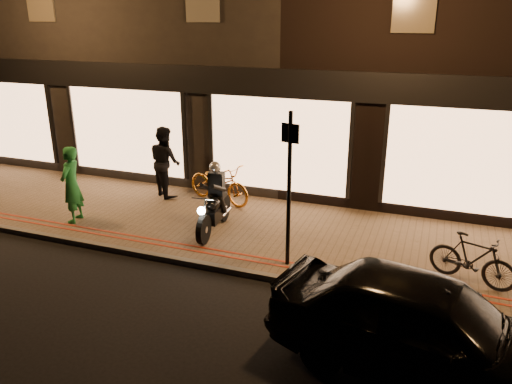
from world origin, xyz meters
TOP-DOWN VIEW (x-y plane):
  - ground at (0.00, 0.00)m, footprint 90.00×90.00m
  - sidewalk at (0.00, 2.00)m, footprint 50.00×4.00m
  - kerb_stone at (0.00, 0.05)m, footprint 50.00×0.14m
  - red_kerb_lines at (0.00, 0.55)m, footprint 50.00×0.26m
  - building_row at (-0.00, 8.99)m, footprint 48.00×10.11m
  - motorcycle at (-0.69, 1.55)m, footprint 0.61×1.94m
  - sign_post at (1.31, 0.59)m, footprint 0.35×0.10m
  - bicycle_gold at (-1.37, 3.28)m, footprint 2.07×1.25m
  - bicycle_dark at (4.63, 1.06)m, footprint 1.60×0.94m
  - person_green at (-4.02, 0.92)m, footprint 0.55×0.73m
  - person_dark at (-2.91, 3.26)m, footprint 1.16×1.11m
  - parked_car at (3.93, -1.63)m, footprint 4.57×2.55m

SIDE VIEW (x-z plane):
  - ground at x=0.00m, z-range 0.00..0.00m
  - sidewalk at x=0.00m, z-range 0.00..0.12m
  - kerb_stone at x=0.00m, z-range 0.00..0.12m
  - red_kerb_lines at x=0.00m, z-range 0.12..0.13m
  - bicycle_dark at x=4.63m, z-range 0.12..1.05m
  - bicycle_gold at x=-1.37m, z-range 0.12..1.15m
  - motorcycle at x=-0.69m, z-range -0.06..1.53m
  - parked_car at x=3.93m, z-range 0.00..1.47m
  - person_green at x=-4.02m, z-range 0.12..1.92m
  - person_dark at x=-2.91m, z-range 0.12..2.00m
  - sign_post at x=1.31m, z-range 0.30..3.30m
  - building_row at x=0.00m, z-range 0.00..8.50m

